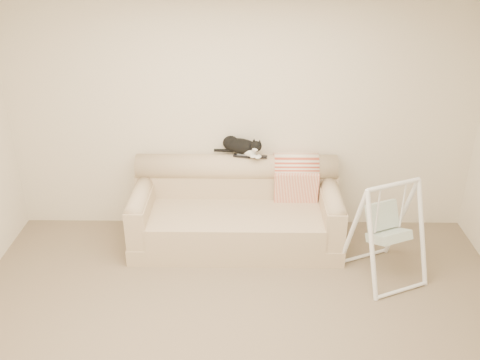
# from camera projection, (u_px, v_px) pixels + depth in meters

# --- Properties ---
(ground_plane) EXTENTS (5.00, 5.00, 0.00)m
(ground_plane) POSITION_uv_depth(u_px,v_px,m) (240.00, 344.00, 4.43)
(ground_plane) COLOR #78624C
(ground_plane) RESTS_ON ground
(room_shell) EXTENTS (5.04, 4.04, 2.60)m
(room_shell) POSITION_uv_depth(u_px,v_px,m) (240.00, 179.00, 3.75)
(room_shell) COLOR beige
(room_shell) RESTS_ON ground
(sofa) EXTENTS (2.20, 0.93, 0.90)m
(sofa) POSITION_uv_depth(u_px,v_px,m) (236.00, 212.00, 5.72)
(sofa) COLOR beige
(sofa) RESTS_ON ground
(remote_a) EXTENTS (0.19, 0.09, 0.03)m
(remote_a) POSITION_uv_depth(u_px,v_px,m) (242.00, 156.00, 5.67)
(remote_a) COLOR black
(remote_a) RESTS_ON sofa
(remote_b) EXTENTS (0.17, 0.07, 0.02)m
(remote_b) POSITION_uv_depth(u_px,v_px,m) (259.00, 156.00, 5.66)
(remote_b) COLOR black
(remote_b) RESTS_ON sofa
(tuxedo_cat) EXTENTS (0.53, 0.37, 0.21)m
(tuxedo_cat) POSITION_uv_depth(u_px,v_px,m) (241.00, 146.00, 5.67)
(tuxedo_cat) COLOR black
(tuxedo_cat) RESTS_ON sofa
(throw_blanket) EXTENTS (0.47, 0.38, 0.58)m
(throw_blanket) POSITION_uv_depth(u_px,v_px,m) (296.00, 171.00, 5.76)
(throw_blanket) COLOR #C23E26
(throw_blanket) RESTS_ON sofa
(baby_swing) EXTENTS (0.83, 0.85, 1.02)m
(baby_swing) POSITION_uv_depth(u_px,v_px,m) (387.00, 230.00, 5.09)
(baby_swing) COLOR white
(baby_swing) RESTS_ON ground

